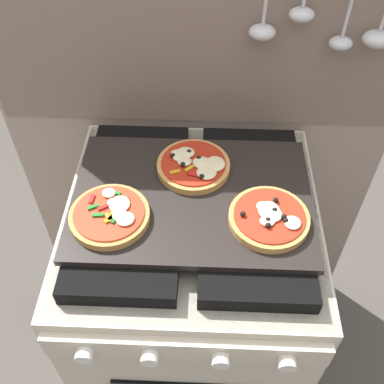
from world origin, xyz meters
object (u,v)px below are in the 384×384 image
(stove, at_px, (192,298))
(baking_tray, at_px, (192,197))
(pizza_right, at_px, (269,218))
(pizza_center, at_px, (194,165))
(pizza_left, at_px, (110,215))

(stove, distance_m, baking_tray, 0.46)
(baking_tray, distance_m, pizza_right, 0.18)
(baking_tray, bearing_deg, stove, -90.00)
(baking_tray, bearing_deg, pizza_center, 88.50)
(baking_tray, distance_m, pizza_left, 0.19)
(stove, height_order, baking_tray, baking_tray)
(stove, height_order, pizza_left, pizza_left)
(pizza_left, relative_size, pizza_center, 1.00)
(baking_tray, bearing_deg, pizza_right, -22.33)
(pizza_center, bearing_deg, stove, -91.47)
(pizza_left, height_order, pizza_right, pizza_right)
(stove, distance_m, pizza_right, 0.51)
(pizza_left, bearing_deg, pizza_center, 42.20)
(pizza_right, distance_m, pizza_center, 0.22)
(stove, relative_size, pizza_left, 5.20)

